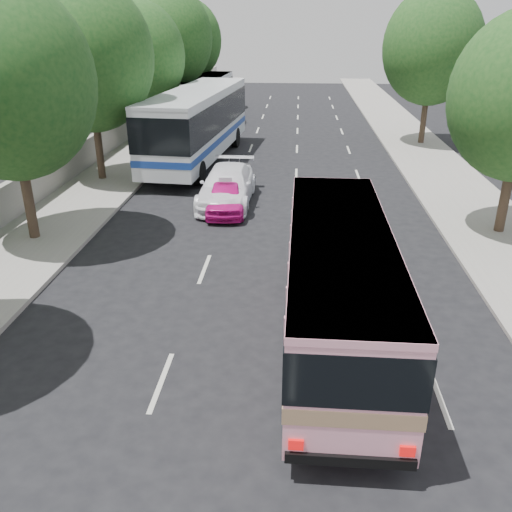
# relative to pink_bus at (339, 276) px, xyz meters

# --- Properties ---
(ground) EXTENTS (120.00, 120.00, 0.00)m
(ground) POSITION_rel_pink_bus_xyz_m (-2.06, 0.03, -1.84)
(ground) COLOR black
(ground) RESTS_ON ground
(sidewalk_left) EXTENTS (4.00, 90.00, 0.15)m
(sidewalk_left) POSITION_rel_pink_bus_xyz_m (-10.56, 20.03, -1.77)
(sidewalk_left) COLOR #9E998E
(sidewalk_left) RESTS_ON ground
(sidewalk_right) EXTENTS (4.00, 90.00, 0.12)m
(sidewalk_right) POSITION_rel_pink_bus_xyz_m (6.44, 20.03, -1.78)
(sidewalk_right) COLOR #9E998E
(sidewalk_right) RESTS_ON ground
(low_wall) EXTENTS (0.30, 90.00, 1.50)m
(low_wall) POSITION_rel_pink_bus_xyz_m (-12.36, 20.03, -0.94)
(low_wall) COLOR #9E998E
(low_wall) RESTS_ON sidewalk_left
(tree_left_b) EXTENTS (5.70, 5.70, 8.88)m
(tree_left_b) POSITION_rel_pink_bus_xyz_m (-10.49, 5.98, 3.97)
(tree_left_b) COLOR #38281E
(tree_left_b) RESTS_ON ground
(tree_left_c) EXTENTS (6.00, 6.00, 9.35)m
(tree_left_c) POSITION_rel_pink_bus_xyz_m (-10.69, 13.98, 4.28)
(tree_left_c) COLOR #38281E
(tree_left_c) RESTS_ON ground
(tree_left_d) EXTENTS (5.52, 5.52, 8.60)m
(tree_left_d) POSITION_rel_pink_bus_xyz_m (-10.59, 21.98, 3.79)
(tree_left_d) COLOR #38281E
(tree_left_d) RESTS_ON ground
(tree_left_e) EXTENTS (6.30, 6.30, 9.82)m
(tree_left_e) POSITION_rel_pink_bus_xyz_m (-10.49, 29.98, 4.59)
(tree_left_e) COLOR #38281E
(tree_left_e) RESTS_ON ground
(tree_left_f) EXTENTS (5.88, 5.88, 9.16)m
(tree_left_f) POSITION_rel_pink_bus_xyz_m (-10.69, 37.98, 4.16)
(tree_left_f) COLOR #38281E
(tree_left_f) RESTS_ON ground
(tree_right_far) EXTENTS (6.00, 6.00, 9.35)m
(tree_right_far) POSITION_rel_pink_bus_xyz_m (7.01, 23.98, 4.28)
(tree_right_far) COLOR #38281E
(tree_right_far) RESTS_ON ground
(pink_bus) EXTENTS (2.42, 9.30, 2.96)m
(pink_bus) POSITION_rel_pink_bus_xyz_m (0.00, 0.00, 0.00)
(pink_bus) COLOR #F9A0B6
(pink_bus) RESTS_ON ground
(pink_taxi) EXTENTS (1.85, 3.98, 1.32)m
(pink_taxi) POSITION_rel_pink_bus_xyz_m (-3.98, 9.78, -1.18)
(pink_taxi) COLOR #DA1288
(pink_taxi) RESTS_ON ground
(white_pickup) EXTENTS (2.29, 5.45, 1.57)m
(white_pickup) POSITION_rel_pink_bus_xyz_m (-4.06, 10.94, -1.06)
(white_pickup) COLOR white
(white_pickup) RESTS_ON ground
(tour_coach_front) EXTENTS (4.02, 13.41, 3.95)m
(tour_coach_front) POSITION_rel_pink_bus_xyz_m (-6.57, 18.28, 0.54)
(tour_coach_front) COLOR silver
(tour_coach_front) RESTS_ON ground
(tour_coach_rear) EXTENTS (3.00, 11.00, 3.25)m
(tour_coach_rear) POSITION_rel_pink_bus_xyz_m (-8.36, 32.47, 0.11)
(tour_coach_rear) COLOR silver
(tour_coach_rear) RESTS_ON ground
(taxi_roof_sign) EXTENTS (0.56, 0.22, 0.18)m
(taxi_roof_sign) POSITION_rel_pink_bus_xyz_m (-3.98, 9.78, -0.43)
(taxi_roof_sign) COLOR silver
(taxi_roof_sign) RESTS_ON pink_taxi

